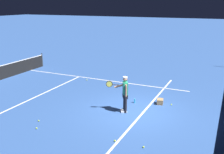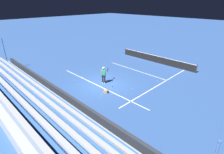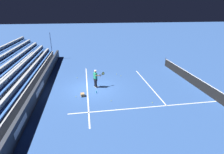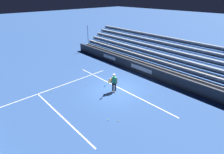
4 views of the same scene
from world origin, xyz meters
name	(u,v)px [view 1 (image 1 of 4)]	position (x,y,z in m)	size (l,w,h in m)	color
ground_plane	(132,111)	(0.00, 0.00, 0.00)	(160.00, 160.00, 0.00)	#2D5193
court_baseline_white	(142,113)	(0.00, -0.50, 0.00)	(12.00, 0.10, 0.01)	white
court_sideline_white	(98,79)	(4.11, 4.00, 0.00)	(0.10, 12.00, 0.01)	white
court_service_line_white	(40,95)	(0.00, 5.50, 0.00)	(8.22, 0.10, 0.01)	white
tennis_player	(125,94)	(-0.17, 0.34, 0.89)	(0.56, 1.07, 1.71)	black
ball_box_cardboard	(160,102)	(1.49, -0.93, 0.13)	(0.40, 0.30, 0.26)	#A87F51
tennis_ball_far_left	(115,141)	(-2.89, -0.40, 0.03)	(0.07, 0.07, 0.07)	#CCE533
tennis_ball_toward_net	(39,121)	(-2.72, 3.31, 0.03)	(0.07, 0.07, 0.07)	#CCE533
tennis_ball_stray_back	(144,147)	(-2.86, -1.50, 0.03)	(0.07, 0.07, 0.07)	#CCE533
tennis_ball_by_box	(171,105)	(1.56, -1.50, 0.03)	(0.07, 0.07, 0.07)	#CCE533
tennis_ball_on_baseline	(37,128)	(-3.32, 2.91, 0.03)	(0.07, 0.07, 0.07)	#CCE533
tennis_ball_midcourt	(87,80)	(3.55, 4.56, 0.03)	(0.07, 0.07, 0.07)	#CCE533
tennis_ball_far_right	(127,90)	(2.74, 1.37, 0.03)	(0.07, 0.07, 0.07)	#CCE533
water_bottle	(135,101)	(1.08, 0.29, 0.11)	(0.07, 0.07, 0.22)	#33B2E5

